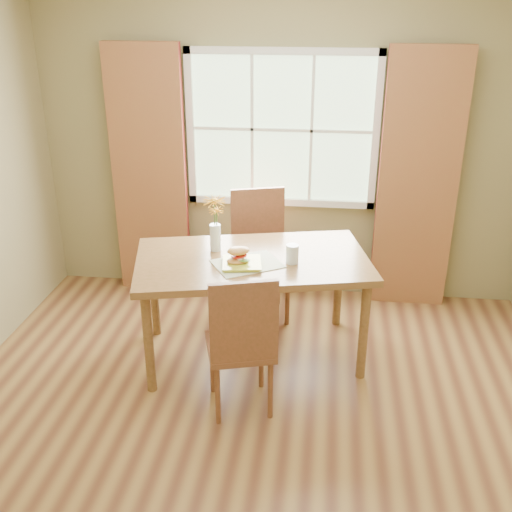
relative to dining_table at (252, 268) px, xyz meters
The scene contains 12 objects.
room 0.98m from the dining_table, 81.92° to the right, with size 4.24×3.84×2.74m.
window 1.37m from the dining_table, 84.57° to the left, with size 1.62×0.06×1.32m.
curtain_left 1.51m from the dining_table, 135.38° to the left, with size 0.65×0.08×2.20m, color maroon.
curtain_right 1.67m from the dining_table, 39.34° to the left, with size 0.65×0.08×2.20m, color maroon.
dining_table is the anchor object (origin of this frame).
chair_near 0.73m from the dining_table, 87.98° to the right, with size 0.52×0.52×1.01m.
chair_far 0.70m from the dining_table, 92.33° to the left, with size 0.57×0.57×1.09m.
placemat 0.14m from the dining_table, 100.26° to the right, with size 0.45×0.33×0.01m, color beige.
plate 0.18m from the dining_table, 110.86° to the right, with size 0.27×0.27×0.01m, color gold.
croissant_sandwich 0.23m from the dining_table, 118.03° to the right, with size 0.20×0.17×0.12m.
water_glass 0.33m from the dining_table, ahead, with size 0.09×0.09×0.14m.
flower_vase 0.45m from the dining_table, 159.52° to the left, with size 0.17×0.17×0.41m.
Camera 1 is at (0.41, -3.14, 2.56)m, focal length 42.00 mm.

